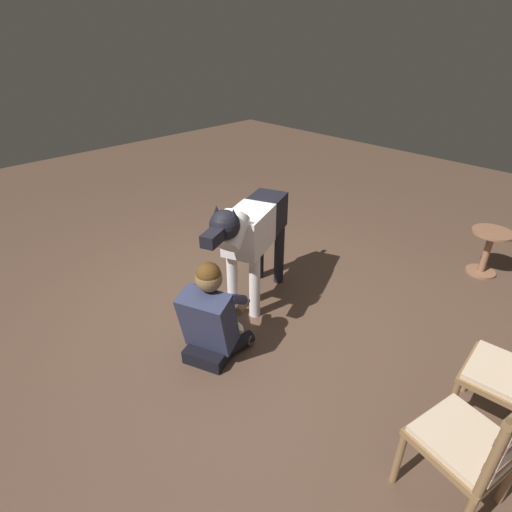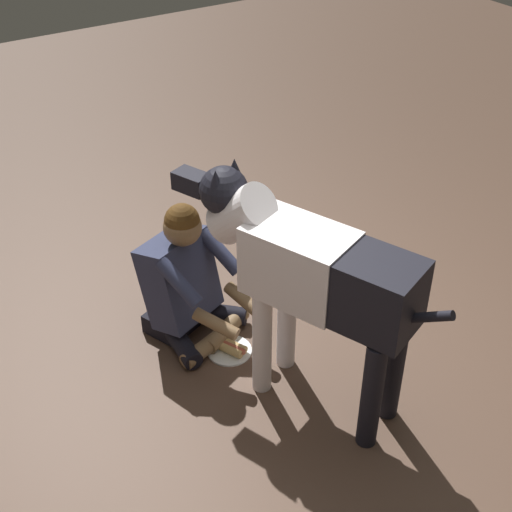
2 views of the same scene
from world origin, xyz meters
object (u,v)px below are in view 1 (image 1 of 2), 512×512
at_px(dining_chair_right_of_pair, 483,443).
at_px(round_side_table, 488,248).
at_px(large_dog, 252,231).
at_px(person_sitting_on_floor, 211,318).
at_px(hot_dog_on_plate, 229,328).

bearing_deg(dining_chair_right_of_pair, round_side_table, -162.80).
bearing_deg(large_dog, person_sitting_on_floor, 21.83).
bearing_deg(hot_dog_on_plate, round_side_table, 155.24).
relative_size(person_sitting_on_floor, large_dog, 0.60).
distance_m(dining_chair_right_of_pair, large_dog, 2.33).
distance_m(person_sitting_on_floor, round_side_table, 3.14).
distance_m(person_sitting_on_floor, hot_dog_on_plate, 0.45).
height_order(dining_chair_right_of_pair, hot_dog_on_plate, dining_chair_right_of_pair).
bearing_deg(large_dog, hot_dog_on_plate, 21.83).
xyz_separation_m(dining_chair_right_of_pair, hot_dog_on_plate, (-0.07, -2.07, -0.52)).
distance_m(dining_chair_right_of_pair, hot_dog_on_plate, 2.14).
height_order(dining_chair_right_of_pair, round_side_table, dining_chair_right_of_pair).
distance_m(dining_chair_right_of_pair, person_sitting_on_floor, 1.98).
bearing_deg(hot_dog_on_plate, large_dog, -158.17).
xyz_separation_m(person_sitting_on_floor, round_side_table, (-2.94, 1.12, -0.05)).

